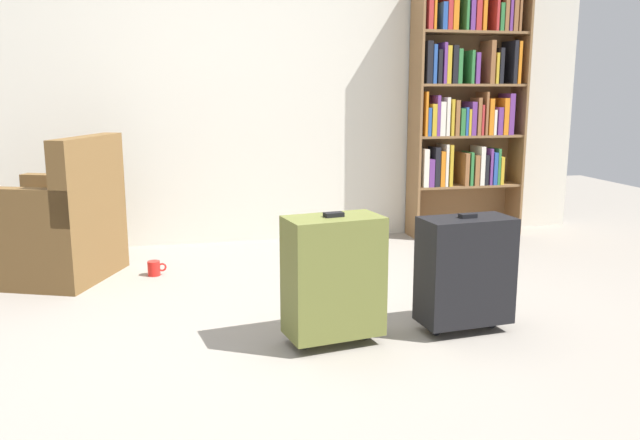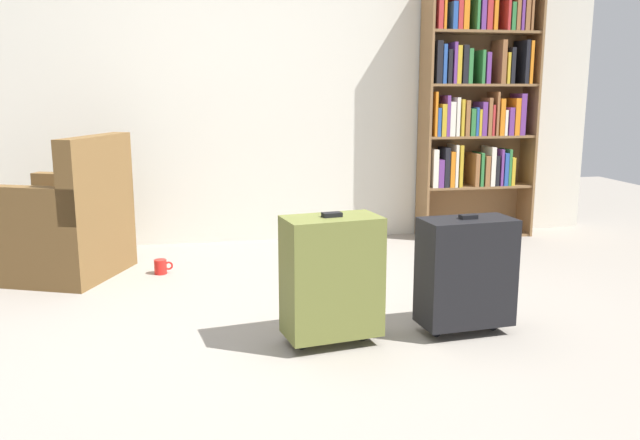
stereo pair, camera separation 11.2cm
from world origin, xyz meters
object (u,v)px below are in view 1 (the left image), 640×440
Objects in this scene: mug at (154,268)px; suitcase_black at (465,270)px; armchair at (56,229)px; suitcase_olive at (333,276)px; bookshelf at (465,102)px.

suitcase_black reaches higher than mug.
suitcase_black is (1.52, -1.35, 0.26)m from mug.
armchair is 2.55m from suitcase_black.
mug is at bearing -8.49° from armchair.
armchair is 1.54× the size of suitcase_black.
suitcase_olive is at bearing -58.23° from mug.
suitcase_black is (-0.93, -2.04, -0.77)m from bookshelf.
suitcase_black is 0.94× the size of suitcase_olive.
suitcase_black is at bearing -114.41° from bookshelf.
bookshelf is 16.66× the size of mug.
mug is 0.19× the size of suitcase_olive.
suitcase_olive reaches higher than suitcase_black.
armchair is 1.45× the size of suitcase_olive.
mug is 1.63m from suitcase_olive.
bookshelf reaches higher than armchair.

